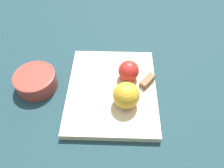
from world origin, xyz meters
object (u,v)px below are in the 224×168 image
bowl (36,80)px  apple_half_left (129,71)px  apple_half_right (126,95)px  knife (145,83)px

bowl → apple_half_left: bearing=90.0°
apple_half_right → knife: (-0.07, 0.07, -0.03)m
apple_half_right → bowl: (-0.10, -0.28, -0.03)m
apple_half_right → apple_half_left: bearing=106.0°
apple_half_right → knife: bearing=69.7°
apple_half_left → bowl: 0.30m
knife → apple_half_right: bearing=-2.2°
apple_half_left → bowl: (-0.00, -0.30, -0.03)m
knife → bowl: bowl is taller
apple_half_left → bowl: size_ratio=0.50×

